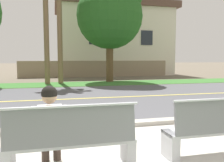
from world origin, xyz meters
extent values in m
plane|color=#665B4C|center=(0.00, 8.00, 0.00)|extent=(140.00, 140.00, 0.00)
cube|color=#B7B2A8|center=(0.00, 0.40, 0.01)|extent=(44.00, 3.60, 0.01)
cube|color=#ADA89E|center=(0.00, 2.35, 0.06)|extent=(44.00, 0.30, 0.11)
cube|color=#515156|center=(0.00, 6.50, 0.00)|extent=(52.00, 8.00, 0.01)
cube|color=#E0CC4C|center=(0.00, 6.50, 0.01)|extent=(48.00, 0.14, 0.01)
cube|color=#38702D|center=(0.00, 12.05, 0.01)|extent=(48.00, 2.80, 0.02)
cube|color=silver|center=(-2.08, 0.37, 0.23)|extent=(0.14, 0.40, 0.45)
cube|color=silver|center=(-0.36, 0.37, 0.23)|extent=(0.14, 0.40, 0.45)
cube|color=silver|center=(-1.22, 0.37, 0.42)|extent=(1.86, 0.44, 0.05)
cube|color=slate|center=(-1.22, 0.18, 0.71)|extent=(1.79, 0.12, 0.52)
cylinder|color=silver|center=(-1.22, 0.17, 0.99)|extent=(1.86, 0.04, 0.04)
cube|color=silver|center=(0.36, 0.37, 0.23)|extent=(0.14, 0.40, 0.45)
cube|color=silver|center=(1.22, 0.37, 0.42)|extent=(1.86, 0.44, 0.05)
cylinder|color=#47382D|center=(-1.60, 0.56, 0.51)|extent=(0.15, 0.42, 0.15)
cylinder|color=#47382D|center=(-1.42, 0.56, 0.51)|extent=(0.15, 0.42, 0.15)
cylinder|color=#47382D|center=(-1.60, 0.75, 0.21)|extent=(0.12, 0.12, 0.43)
cube|color=black|center=(-1.60, 0.83, 0.04)|extent=(0.09, 0.24, 0.07)
cylinder|color=#47382D|center=(-1.42, 0.75, 0.21)|extent=(0.12, 0.12, 0.43)
cube|color=black|center=(-1.42, 0.83, 0.04)|extent=(0.09, 0.24, 0.07)
cube|color=silver|center=(-1.51, 0.37, 0.71)|extent=(0.34, 0.20, 0.52)
cylinder|color=silver|center=(-1.73, 0.39, 0.73)|extent=(0.09, 0.09, 0.46)
cylinder|color=silver|center=(-1.30, 0.39, 0.73)|extent=(0.09, 0.09, 0.46)
sphere|color=tan|center=(-1.51, 0.38, 1.10)|extent=(0.21, 0.21, 0.21)
sphere|color=black|center=(-1.51, 0.38, 1.14)|extent=(0.22, 0.22, 0.22)
cylinder|color=brown|center=(2.30, 13.08, 1.40)|extent=(0.49, 0.49, 2.80)
sphere|color=#23561E|center=(2.30, 13.08, 4.48)|extent=(4.48, 4.48, 4.48)
cylinder|color=brown|center=(-1.04, 12.71, 3.89)|extent=(0.32, 0.32, 7.78)
cylinder|color=brown|center=(-1.86, 12.55, 3.99)|extent=(0.32, 0.32, 7.98)
cube|color=gray|center=(2.15, 17.60, 0.70)|extent=(13.00, 0.36, 1.40)
cube|color=beige|center=(4.45, 20.80, 3.16)|extent=(10.54, 6.40, 6.32)
cube|color=brown|center=(4.45, 20.80, 6.62)|extent=(11.38, 6.91, 0.60)
cube|color=#232833|center=(2.08, 17.57, 3.47)|extent=(1.10, 0.06, 1.30)
cube|color=#232833|center=(6.82, 17.57, 3.47)|extent=(1.10, 0.06, 1.30)
camera|label=1|loc=(-1.44, -3.03, 1.63)|focal=38.31mm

